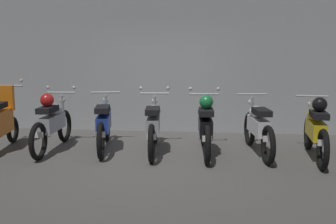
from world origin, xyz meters
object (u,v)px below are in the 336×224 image
object	(u,v)px
motorbike_slot_0	(2,122)
motorbike_slot_4	(205,125)
motorbike_slot_1	(52,122)
motorbike_slot_5	(258,127)
motorbike_slot_3	(153,125)
motorbike_slot_6	(316,128)
motorbike_slot_2	(104,124)

from	to	relation	value
motorbike_slot_0	motorbike_slot_4	xyz separation A→B (m)	(3.76, 0.09, 0.00)
motorbike_slot_1	motorbike_slot_5	world-z (taller)	motorbike_slot_1
motorbike_slot_5	motorbike_slot_3	bearing A→B (deg)	-178.29
motorbike_slot_0	motorbike_slot_3	distance (m)	2.82
motorbike_slot_0	motorbike_slot_1	size ratio (longest dim) A/B	0.86
motorbike_slot_0	motorbike_slot_6	bearing A→B (deg)	-0.12
motorbike_slot_0	motorbike_slot_4	size ratio (longest dim) A/B	0.86
motorbike_slot_0	motorbike_slot_1	distance (m)	0.95
motorbike_slot_0	motorbike_slot_3	bearing A→B (deg)	2.87
motorbike_slot_1	motorbike_slot_3	size ratio (longest dim) A/B	1.00
motorbike_slot_2	motorbike_slot_1	bearing A→B (deg)	-171.26
motorbike_slot_4	motorbike_slot_6	distance (m)	1.88
motorbike_slot_3	motorbike_slot_6	xyz separation A→B (m)	(2.82, -0.15, 0.03)
motorbike_slot_1	motorbike_slot_5	size ratio (longest dim) A/B	1.00
motorbike_slot_1	motorbike_slot_0	bearing A→B (deg)	-175.36
motorbike_slot_3	motorbike_slot_5	distance (m)	1.88
motorbike_slot_2	motorbike_slot_6	distance (m)	3.76
motorbike_slot_1	motorbike_slot_5	distance (m)	3.75
motorbike_slot_2	motorbike_slot_5	size ratio (longest dim) A/B	0.99
motorbike_slot_3	motorbike_slot_5	world-z (taller)	motorbike_slot_3
motorbike_slot_3	motorbike_slot_5	xyz separation A→B (m)	(1.88, 0.06, -0.00)
motorbike_slot_0	motorbike_slot_1	bearing A→B (deg)	4.64
motorbike_slot_3	motorbike_slot_6	world-z (taller)	motorbike_slot_3
motorbike_slot_0	motorbike_slot_6	xyz separation A→B (m)	(5.63, -0.01, -0.00)
motorbike_slot_1	motorbike_slot_6	bearing A→B (deg)	-1.08
motorbike_slot_0	motorbike_slot_2	world-z (taller)	motorbike_slot_0
motorbike_slot_3	motorbike_slot_5	size ratio (longest dim) A/B	1.00
motorbike_slot_5	motorbike_slot_6	bearing A→B (deg)	-12.52
motorbike_slot_2	motorbike_slot_6	xyz separation A→B (m)	(3.76, -0.23, 0.04)
motorbike_slot_2	motorbike_slot_4	size ratio (longest dim) A/B	0.99
motorbike_slot_0	motorbike_slot_4	world-z (taller)	motorbike_slot_0
motorbike_slot_1	motorbike_slot_3	xyz separation A→B (m)	(1.87, 0.06, -0.04)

